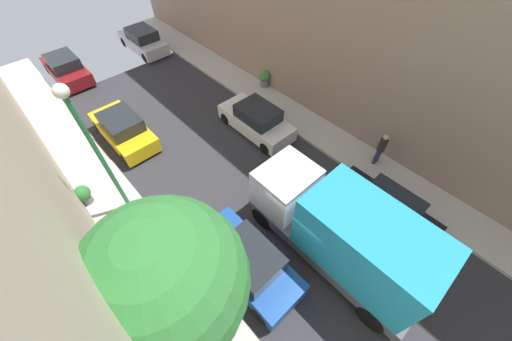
{
  "coord_description": "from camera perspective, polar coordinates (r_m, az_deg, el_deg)",
  "views": [
    {
      "loc": [
        -5.31,
        -2.85,
        10.55
      ],
      "look_at": [
        0.47,
        3.38,
        0.5
      ],
      "focal_mm": 20.41,
      "sensor_mm": 36.0,
      "label": 1
    }
  ],
  "objects": [
    {
      "name": "delivery_truck",
      "position": [
        10.35,
        16.57,
        -11.58
      ],
      "size": [
        2.26,
        6.6,
        3.38
      ],
      "color": "#4C4C51",
      "rests_on": "ground"
    },
    {
      "name": "parked_car_right_3",
      "position": [
        15.32,
        0.09,
        9.84
      ],
      "size": [
        1.78,
        4.2,
        1.57
      ],
      "color": "white",
      "rests_on": "ground"
    },
    {
      "name": "sidewalk_right",
      "position": [
        14.97,
        22.02,
        0.72
      ],
      "size": [
        2.0,
        44.0,
        0.15
      ],
      "primitive_type": "cube",
      "color": "#B7B2A8",
      "rests_on": "ground"
    },
    {
      "name": "pedestrian",
      "position": [
        14.49,
        23.29,
        4.04
      ],
      "size": [
        0.4,
        0.36,
        1.72
      ],
      "color": "#2D334C",
      "rests_on": "sidewalk_right"
    },
    {
      "name": "potted_plant_1",
      "position": [
        18.52,
        1.71,
        17.67
      ],
      "size": [
        0.65,
        0.65,
        1.02
      ],
      "color": "slate",
      "rests_on": "sidewalk_right"
    },
    {
      "name": "parked_car_left_2",
      "position": [
        10.67,
        -1.57,
        -17.4
      ],
      "size": [
        1.78,
        4.2,
        1.57
      ],
      "color": "#194799",
      "rests_on": "ground"
    },
    {
      "name": "parked_car_right_4",
      "position": [
        24.08,
        -21.26,
        22.63
      ],
      "size": [
        1.78,
        4.2,
        1.57
      ],
      "color": "silver",
      "rests_on": "ground"
    },
    {
      "name": "sidewalk_left",
      "position": [
        10.86,
        -10.24,
        -27.46
      ],
      "size": [
        2.0,
        44.0,
        0.15
      ],
      "primitive_type": "cube",
      "color": "#B7B2A8",
      "rests_on": "ground"
    },
    {
      "name": "ground",
      "position": [
        12.15,
        9.43,
        -11.67
      ],
      "size": [
        32.0,
        32.0,
        0.0
      ],
      "primitive_type": "plane",
      "color": "#2D2D33"
    },
    {
      "name": "potted_plant_0",
      "position": [
        14.11,
        -30.77,
        -4.03
      ],
      "size": [
        0.64,
        0.64,
        0.94
      ],
      "color": "slate",
      "rests_on": "sidewalk_left"
    },
    {
      "name": "lamp_post",
      "position": [
        10.85,
        -29.71,
        5.19
      ],
      "size": [
        0.44,
        0.44,
        5.94
      ],
      "color": "#26723F",
      "rests_on": "sidewalk_left"
    },
    {
      "name": "parked_car_right_2",
      "position": [
        12.73,
        23.81,
        -7.02
      ],
      "size": [
        1.78,
        4.2,
        1.57
      ],
      "color": "black",
      "rests_on": "ground"
    },
    {
      "name": "parked_car_left_4",
      "position": [
        22.81,
        -33.19,
        16.37
      ],
      "size": [
        1.78,
        4.2,
        1.57
      ],
      "color": "maroon",
      "rests_on": "ground"
    },
    {
      "name": "parked_car_left_3",
      "position": [
        16.23,
        -24.57,
        7.37
      ],
      "size": [
        1.78,
        4.2,
        1.57
      ],
      "color": "gold",
      "rests_on": "ground"
    },
    {
      "name": "street_tree_0",
      "position": [
        6.21,
        -17.45,
        -20.1
      ],
      "size": [
        3.32,
        3.32,
        6.47
      ],
      "color": "brown",
      "rests_on": "sidewalk_left"
    }
  ]
}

